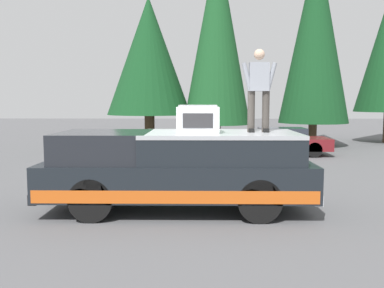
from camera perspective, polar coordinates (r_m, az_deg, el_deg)
The scene contains 8 objects.
ground_plane at distance 9.04m, azimuth -1.01°, elevation -8.81°, with size 90.00×90.00×0.00m, color #565659.
pickup_truck at distance 8.79m, azimuth -1.96°, elevation -3.43°, with size 2.01×5.54×1.65m.
compressor_unit at distance 8.48m, azimuth 0.81°, elevation 3.39°, with size 0.65×0.84×0.56m.
person_on_truck_bed at distance 8.78m, azimuth 9.04°, elevation 7.49°, with size 0.29×0.72×1.69m.
parked_car_maroon at distance 18.09m, azimuth 11.83°, elevation 0.33°, with size 1.64×4.10×1.16m.
conifer_left at distance 22.32m, azimuth 16.37°, elevation 14.25°, with size 3.44×3.44×10.09m.
conifer_center_left at distance 22.50m, azimuth 3.43°, elevation 14.72°, with size 3.51×3.51×10.46m.
conifer_center_right at distance 23.20m, azimuth -5.86°, elevation 11.74°, with size 4.53×4.53×7.82m.
Camera 1 is at (-8.74, -0.29, 2.30)m, focal length 39.37 mm.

